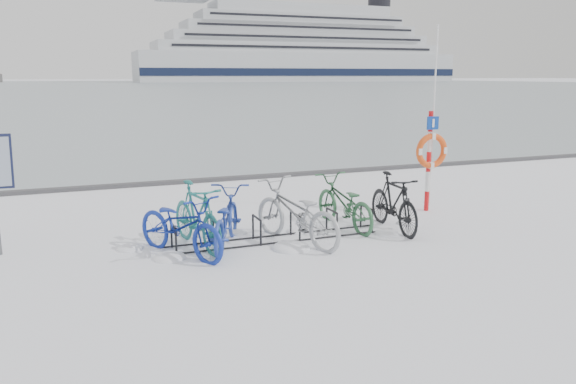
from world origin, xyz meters
The scene contains 13 objects.
ground centered at (0.00, 0.00, 0.00)m, with size 900.00×900.00×0.00m, color white.
ice_sheet centered at (0.00, 155.00, 0.01)m, with size 400.00×298.00×0.02m, color #9CA8B0.
quay_edge centered at (0.00, 5.90, 0.05)m, with size 400.00×0.25×0.10m, color #3F3F42.
bike_rack centered at (0.00, 0.00, 0.18)m, with size 4.00×0.48×0.46m.
lifebuoy_station centered at (3.78, 0.86, 1.30)m, with size 0.75×0.22×3.87m.
cruise_ferry centered at (94.90, 233.25, 13.12)m, with size 146.60×27.63×48.17m.
bike_0 centered at (-1.72, -0.21, 0.52)m, with size 0.70×2.00×1.05m, color navy.
bike_1 centered at (-1.38, 0.13, 0.57)m, with size 0.53×1.89×1.14m, color #1D6D6B.
bike_2 centered at (-0.91, 0.00, 0.51)m, with size 0.68×1.94×1.02m, color #2740A0.
bike_3 centered at (0.27, -0.25, 0.56)m, with size 0.74×2.14×1.12m, color #A0A3A7.
bike_4 centered at (1.51, 0.38, 0.51)m, with size 0.68×1.94×1.02m, color #2D5E3A.
bike_5 centered at (2.30, -0.12, 0.55)m, with size 0.52×1.84×1.10m, color black.
snow_drifts centered at (0.00, -0.07, 0.00)m, with size 5.70×1.96×0.23m.
Camera 1 is at (-3.23, -8.99, 2.86)m, focal length 35.00 mm.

